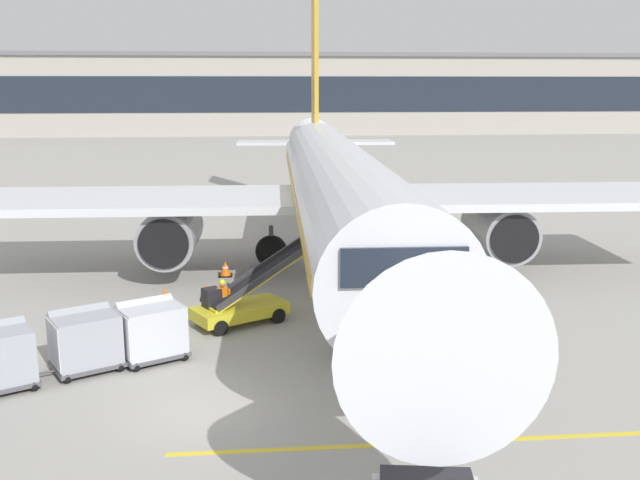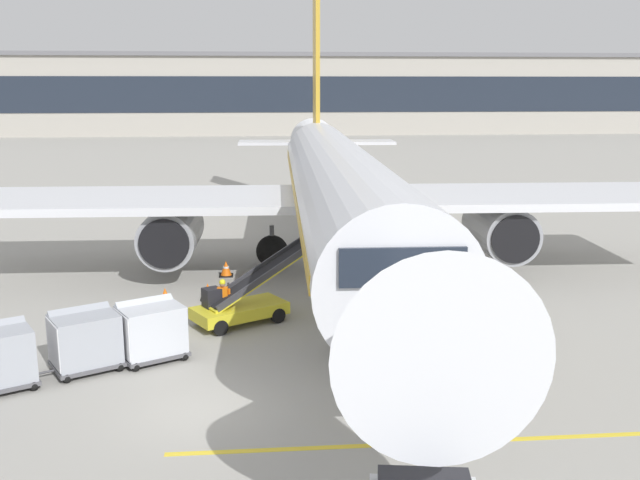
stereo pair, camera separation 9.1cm
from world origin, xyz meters
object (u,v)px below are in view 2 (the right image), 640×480
object	(u,v)px
ground_crew_by_carts	(152,333)
parked_airplane	(337,188)
safety_cone_nose_mark	(226,269)
safety_cone_engine_keepout	(208,291)
safety_cone_wingtip	(165,297)
baggage_cart_lead	(150,329)
ground_crew_by_loader	(223,299)
belt_loader	(245,299)
baggage_cart_second	(85,339)

from	to	relation	value
ground_crew_by_carts	parked_airplane	bearing A→B (deg)	56.81
safety_cone_nose_mark	ground_crew_by_carts	bearing A→B (deg)	-100.39
safety_cone_engine_keepout	safety_cone_wingtip	world-z (taller)	safety_cone_wingtip
baggage_cart_lead	ground_crew_by_loader	distance (m)	3.79
baggage_cart_lead	ground_crew_by_carts	world-z (taller)	baggage_cart_lead
parked_airplane	belt_loader	bearing A→B (deg)	-120.48
ground_crew_by_carts	safety_cone_nose_mark	world-z (taller)	ground_crew_by_carts
baggage_cart_second	ground_crew_by_carts	world-z (taller)	baggage_cart_second
baggage_cart_lead	safety_cone_wingtip	bearing A→B (deg)	92.63
safety_cone_nose_mark	baggage_cart_second	bearing A→B (deg)	-109.83
parked_airplane	safety_cone_nose_mark	size ratio (longest dim) A/B	61.60
safety_cone_wingtip	safety_cone_nose_mark	world-z (taller)	safety_cone_wingtip
ground_crew_by_loader	ground_crew_by_carts	size ratio (longest dim) A/B	1.00
belt_loader	ground_crew_by_loader	size ratio (longest dim) A/B	2.99
parked_airplane	ground_crew_by_carts	distance (m)	13.30
parked_airplane	safety_cone_nose_mark	world-z (taller)	parked_airplane
ground_crew_by_carts	safety_cone_nose_mark	xyz separation A→B (m)	(1.90, 10.36, -0.65)
baggage_cart_lead	parked_airplane	bearing A→B (deg)	55.71
belt_loader	safety_cone_wingtip	xyz separation A→B (m)	(-3.24, 2.36, -0.52)
belt_loader	safety_cone_wingtip	distance (m)	4.05
baggage_cart_second	safety_cone_engine_keepout	world-z (taller)	baggage_cart_second
baggage_cart_lead	ground_crew_by_carts	bearing A→B (deg)	-75.43
baggage_cart_lead	baggage_cart_second	distance (m)	2.03
ground_crew_by_carts	safety_cone_nose_mark	size ratio (longest dim) A/B	2.43
safety_cone_wingtip	baggage_cart_lead	bearing A→B (deg)	-87.37
safety_cone_wingtip	safety_cone_engine_keepout	bearing A→B (deg)	22.03
baggage_cart_lead	safety_cone_nose_mark	bearing A→B (deg)	78.83
ground_crew_by_loader	safety_cone_wingtip	bearing A→B (deg)	132.57
baggage_cart_lead	ground_crew_by_loader	xyz separation A→B (m)	(2.16, 3.11, -0.00)
baggage_cart_lead	safety_cone_nose_mark	world-z (taller)	baggage_cart_lead
ground_crew_by_carts	baggage_cart_second	bearing A→B (deg)	-168.68
belt_loader	safety_cone_nose_mark	distance (m)	6.74
baggage_cart_second	safety_cone_engine_keepout	bearing A→B (deg)	65.33
parked_airplane	ground_crew_by_loader	xyz separation A→B (m)	(-5.02, -7.41, -2.98)
ground_crew_by_carts	baggage_cart_lead	bearing A→B (deg)	104.57
parked_airplane	baggage_cart_second	bearing A→B (deg)	-128.90
safety_cone_wingtip	baggage_cart_second	bearing A→B (deg)	-104.15
ground_crew_by_carts	safety_cone_engine_keepout	distance (m)	6.90
belt_loader	safety_cone_wingtip	bearing A→B (deg)	143.95
parked_airplane	safety_cone_wingtip	distance (m)	9.56
safety_cone_engine_keepout	safety_cone_wingtip	distance (m)	1.78
parked_airplane	safety_cone_wingtip	xyz separation A→B (m)	(-7.44, -4.77, -3.63)
baggage_cart_second	ground_crew_by_carts	bearing A→B (deg)	11.32
baggage_cart_second	safety_cone_wingtip	xyz separation A→B (m)	(1.63, 6.47, -0.65)
safety_cone_engine_keepout	safety_cone_nose_mark	world-z (taller)	safety_cone_nose_mark
safety_cone_wingtip	belt_loader	bearing A→B (deg)	-36.05
parked_airplane	baggage_cart_lead	xyz separation A→B (m)	(-7.18, -10.53, -2.98)
parked_airplane	ground_crew_by_loader	world-z (taller)	parked_airplane
baggage_cart_second	safety_cone_wingtip	distance (m)	6.71
ground_crew_by_carts	safety_cone_engine_keepout	bearing A→B (deg)	79.08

